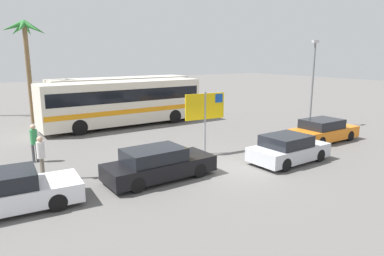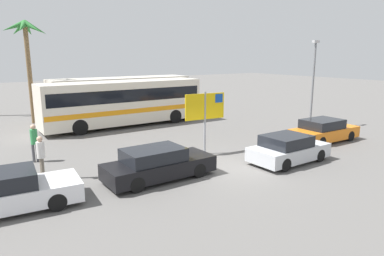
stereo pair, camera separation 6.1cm
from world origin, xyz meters
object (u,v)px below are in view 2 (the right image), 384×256
object	(u,v)px
pedestrian_near_sign	(34,140)
bus_front_coach	(124,101)
bus_rear_coach	(122,95)
car_black	(158,164)
ferry_sign	(206,109)
car_orange	(324,131)
pedestrian_crossing_lot	(41,153)
car_white	(4,192)
car_silver	(288,149)

from	to	relation	value
pedestrian_near_sign	bus_front_coach	bearing A→B (deg)	-48.34
bus_rear_coach	car_black	world-z (taller)	bus_rear_coach
ferry_sign	car_orange	distance (m)	7.65
bus_front_coach	pedestrian_crossing_lot	world-z (taller)	bus_front_coach
ferry_sign	bus_rear_coach	bearing A→B (deg)	92.15
ferry_sign	pedestrian_crossing_lot	size ratio (longest dim) A/B	1.82
bus_front_coach	bus_rear_coach	world-z (taller)	same
ferry_sign	pedestrian_crossing_lot	world-z (taller)	ferry_sign
bus_front_coach	car_white	world-z (taller)	bus_front_coach
pedestrian_near_sign	car_orange	bearing A→B (deg)	-106.94
bus_front_coach	car_silver	xyz separation A→B (m)	(2.89, -12.36, -1.15)
car_black	bus_rear_coach	bearing A→B (deg)	71.59
car_black	car_silver	world-z (taller)	same
bus_rear_coach	car_orange	world-z (taller)	bus_rear_coach
pedestrian_near_sign	ferry_sign	bearing A→B (deg)	-111.89
ferry_sign	car_silver	size ratio (longest dim) A/B	0.81
car_black	car_orange	bearing A→B (deg)	-0.19
car_orange	car_silver	world-z (taller)	same
bus_rear_coach	car_black	distance (m)	15.36
car_black	pedestrian_near_sign	bearing A→B (deg)	124.14
car_orange	car_white	distance (m)	16.56
car_orange	car_black	bearing A→B (deg)	-178.37
bus_front_coach	pedestrian_near_sign	xyz separation A→B (m)	(-6.92, -5.59, -0.71)
car_orange	pedestrian_near_sign	world-z (taller)	pedestrian_near_sign
bus_front_coach	car_black	world-z (taller)	bus_front_coach
bus_front_coach	car_silver	distance (m)	12.75
car_silver	pedestrian_crossing_lot	bearing A→B (deg)	156.26
pedestrian_crossing_lot	ferry_sign	bearing A→B (deg)	172.13
bus_rear_coach	pedestrian_near_sign	xyz separation A→B (m)	(-8.38, -9.26, -0.71)
bus_rear_coach	car_white	world-z (taller)	bus_rear_coach
bus_rear_coach	pedestrian_near_sign	world-z (taller)	bus_rear_coach
car_white	car_silver	distance (m)	11.79
ferry_sign	car_silver	world-z (taller)	ferry_sign
car_silver	pedestrian_near_sign	xyz separation A→B (m)	(-9.81, 6.77, 0.44)
car_orange	pedestrian_crossing_lot	xyz separation A→B (m)	(-14.89, 2.76, 0.41)
car_orange	bus_front_coach	bearing A→B (deg)	126.97
bus_front_coach	pedestrian_near_sign	distance (m)	8.93
car_black	car_white	xyz separation A→B (m)	(-5.53, 0.22, 0.00)
car_orange	pedestrian_near_sign	distance (m)	15.61
car_silver	ferry_sign	bearing A→B (deg)	124.51
bus_front_coach	car_silver	size ratio (longest dim) A/B	2.86
bus_front_coach	car_orange	bearing A→B (deg)	-54.36
pedestrian_crossing_lot	pedestrian_near_sign	bearing A→B (deg)	-95.43
car_black	pedestrian_near_sign	xyz separation A→B (m)	(-3.67, 5.31, 0.44)
car_white	car_black	bearing A→B (deg)	2.88
bus_front_coach	car_white	size ratio (longest dim) A/B	2.42
bus_front_coach	pedestrian_crossing_lot	bearing A→B (deg)	-131.37
car_black	car_orange	distance (m)	11.03
bus_rear_coach	car_white	distance (m)	17.67
ferry_sign	car_silver	bearing A→B (deg)	-48.63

